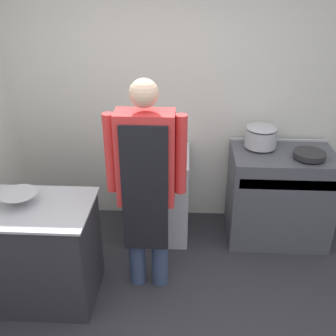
# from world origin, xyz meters

# --- Properties ---
(wall_back) EXTENTS (8.00, 0.05, 2.70)m
(wall_back) POSITION_xyz_m (0.00, 1.92, 1.35)
(wall_back) COLOR silver
(wall_back) RESTS_ON ground_plane
(prep_counter) EXTENTS (1.04, 0.65, 0.88)m
(prep_counter) POSITION_xyz_m (-1.06, 0.58, 0.44)
(prep_counter) COLOR #2D2D33
(prep_counter) RESTS_ON ground_plane
(stove) EXTENTS (0.97, 0.63, 0.96)m
(stove) POSITION_xyz_m (1.09, 1.53, 0.47)
(stove) COLOR #4C4F56
(stove) RESTS_ON ground_plane
(fridge_unit) EXTENTS (0.62, 0.65, 0.89)m
(fridge_unit) POSITION_xyz_m (-0.11, 1.55, 0.44)
(fridge_unit) COLOR silver
(fridge_unit) RESTS_ON ground_plane
(person_cook) EXTENTS (0.62, 0.24, 1.82)m
(person_cook) POSITION_xyz_m (-0.14, 0.77, 1.04)
(person_cook) COLOR #38476B
(person_cook) RESTS_ON ground_plane
(mixing_bowl) EXTENTS (0.29, 0.29, 0.10)m
(mixing_bowl) POSITION_xyz_m (-1.10, 0.62, 0.93)
(mixing_bowl) COLOR #B2B5BC
(mixing_bowl) RESTS_ON prep_counter
(stock_pot) EXTENTS (0.30, 0.30, 0.21)m
(stock_pot) POSITION_xyz_m (0.88, 1.64, 1.07)
(stock_pot) COLOR #B2B5BC
(stock_pot) RESTS_ON stove
(saute_pan) EXTENTS (0.29, 0.29, 0.05)m
(saute_pan) POSITION_xyz_m (1.29, 1.42, 0.98)
(saute_pan) COLOR #262628
(saute_pan) RESTS_ON stove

